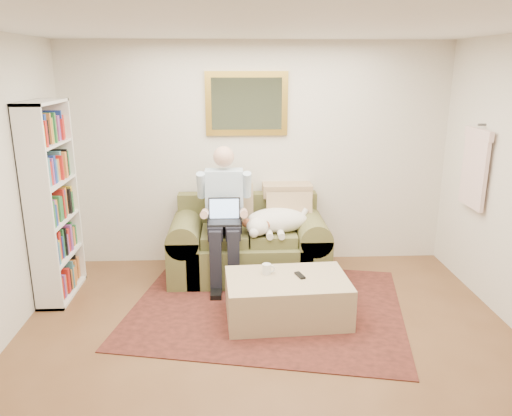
{
  "coord_description": "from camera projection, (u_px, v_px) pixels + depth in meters",
  "views": [
    {
      "loc": [
        -0.29,
        -3.3,
        2.32
      ],
      "look_at": [
        -0.06,
        1.47,
        0.95
      ],
      "focal_mm": 35.0,
      "sensor_mm": 36.0,
      "label": 1
    }
  ],
  "objects": [
    {
      "name": "room_shell",
      "position": [
        271.0,
        204.0,
        3.81
      ],
      "size": [
        4.51,
        5.0,
        2.61
      ],
      "color": "brown",
      "rests_on": "ground"
    },
    {
      "name": "rug",
      "position": [
        267.0,
        306.0,
        4.98
      ],
      "size": [
        3.0,
        2.59,
        0.01
      ],
      "primitive_type": "cube",
      "rotation": [
        0.0,
        0.0,
        -0.2
      ],
      "color": "black",
      "rests_on": "room_shell"
    },
    {
      "name": "sofa",
      "position": [
        249.0,
        249.0,
        5.68
      ],
      "size": [
        1.76,
        0.9,
        1.06
      ],
      "color": "brown",
      "rests_on": "room_shell"
    },
    {
      "name": "seated_man",
      "position": [
        224.0,
        217.0,
        5.39
      ],
      "size": [
        0.58,
        0.83,
        1.48
      ],
      "primitive_type": null,
      "color": "#8CB6D8",
      "rests_on": "sofa"
    },
    {
      "name": "laptop",
      "position": [
        224.0,
        216.0,
        5.31
      ],
      "size": [
        0.34,
        0.27,
        0.25
      ],
      "color": "black",
      "rests_on": "seated_man"
    },
    {
      "name": "sleeping_dog",
      "position": [
        277.0,
        220.0,
        5.5
      ],
      "size": [
        0.73,
        0.46,
        0.27
      ],
      "primitive_type": null,
      "color": "white",
      "rests_on": "sofa"
    },
    {
      "name": "ottoman",
      "position": [
        287.0,
        298.0,
        4.7
      ],
      "size": [
        1.17,
        0.78,
        0.41
      ],
      "primitive_type": "cube",
      "rotation": [
        0.0,
        0.0,
        0.06
      ],
      "color": "tan",
      "rests_on": "room_shell"
    },
    {
      "name": "coffee_mug",
      "position": [
        267.0,
        269.0,
        4.73
      ],
      "size": [
        0.08,
        0.08,
        0.1
      ],
      "primitive_type": "cylinder",
      "color": "white",
      "rests_on": "ottoman"
    },
    {
      "name": "tv_remote",
      "position": [
        300.0,
        275.0,
        4.69
      ],
      "size": [
        0.09,
        0.16,
        0.02
      ],
      "primitive_type": "cube",
      "rotation": [
        0.0,
        0.0,
        0.3
      ],
      "color": "black",
      "rests_on": "ottoman"
    },
    {
      "name": "bookshelf",
      "position": [
        52.0,
        202.0,
        4.99
      ],
      "size": [
        0.28,
        0.8,
        2.0
      ],
      "primitive_type": null,
      "color": "white",
      "rests_on": "room_shell"
    },
    {
      "name": "wall_mirror",
      "position": [
        247.0,
        104.0,
        5.67
      ],
      "size": [
        0.94,
        0.04,
        0.72
      ],
      "color": "gold",
      "rests_on": "room_shell"
    },
    {
      "name": "hanging_shirt",
      "position": [
        475.0,
        164.0,
        5.09
      ],
      "size": [
        0.06,
        0.52,
        0.9
      ],
      "primitive_type": null,
      "color": "#F8D5CD",
      "rests_on": "room_shell"
    }
  ]
}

